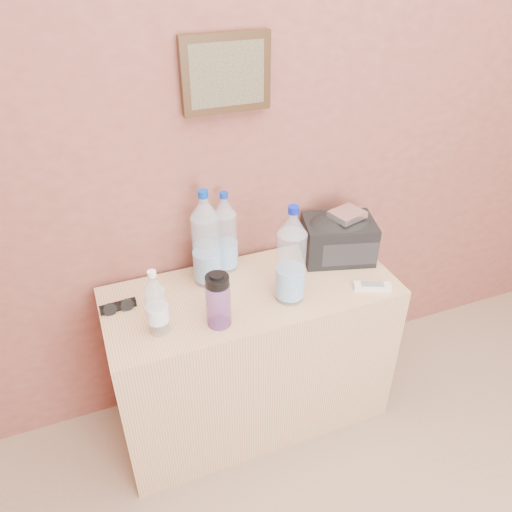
{
  "coord_description": "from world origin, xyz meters",
  "views": [
    {
      "loc": [
        -0.73,
        0.39,
        1.81
      ],
      "look_at": [
        -0.21,
        1.71,
        0.86
      ],
      "focal_mm": 35.0,
      "sensor_mm": 36.0,
      "label": 1
    }
  ],
  "objects_px": {
    "pet_large_c": "(206,238)",
    "toiletry_bag": "(338,237)",
    "dresser": "(252,356)",
    "ac_remote": "(372,286)",
    "pet_large_b": "(225,236)",
    "foil_packet": "(347,215)",
    "pet_large_d": "(291,260)",
    "pet_small": "(156,305)",
    "pet_large_a": "(206,243)",
    "nalgene_bottle": "(218,300)",
    "sunglasses": "(118,306)"
  },
  "relations": [
    {
      "from": "pet_large_c",
      "to": "toiletry_bag",
      "type": "bearing_deg",
      "value": -9.82
    },
    {
      "from": "dresser",
      "to": "ac_remote",
      "type": "height_order",
      "value": "ac_remote"
    },
    {
      "from": "pet_large_b",
      "to": "foil_packet",
      "type": "relative_size",
      "value": 2.7
    },
    {
      "from": "pet_large_d",
      "to": "foil_packet",
      "type": "height_order",
      "value": "pet_large_d"
    },
    {
      "from": "ac_remote",
      "to": "toiletry_bag",
      "type": "bearing_deg",
      "value": 119.19
    },
    {
      "from": "pet_small",
      "to": "pet_large_a",
      "type": "bearing_deg",
      "value": 41.56
    },
    {
      "from": "pet_large_b",
      "to": "ac_remote",
      "type": "bearing_deg",
      "value": -35.72
    },
    {
      "from": "pet_small",
      "to": "nalgene_bottle",
      "type": "height_order",
      "value": "pet_small"
    },
    {
      "from": "pet_small",
      "to": "toiletry_bag",
      "type": "height_order",
      "value": "pet_small"
    },
    {
      "from": "sunglasses",
      "to": "foil_packet",
      "type": "bearing_deg",
      "value": -3.22
    },
    {
      "from": "pet_large_d",
      "to": "sunglasses",
      "type": "bearing_deg",
      "value": 165.26
    },
    {
      "from": "pet_large_c",
      "to": "pet_large_b",
      "type": "bearing_deg",
      "value": 2.13
    },
    {
      "from": "nalgene_bottle",
      "to": "toiletry_bag",
      "type": "distance_m",
      "value": 0.61
    },
    {
      "from": "dresser",
      "to": "pet_large_a",
      "type": "bearing_deg",
      "value": 138.22
    },
    {
      "from": "pet_large_c",
      "to": "toiletry_bag",
      "type": "relative_size",
      "value": 1.27
    },
    {
      "from": "pet_large_a",
      "to": "pet_large_b",
      "type": "xyz_separation_m",
      "value": [
        0.09,
        0.06,
        -0.02
      ]
    },
    {
      "from": "pet_small",
      "to": "foil_packet",
      "type": "xyz_separation_m",
      "value": [
        0.78,
        0.16,
        0.09
      ]
    },
    {
      "from": "pet_small",
      "to": "sunglasses",
      "type": "xyz_separation_m",
      "value": [
        -0.11,
        0.16,
        -0.09
      ]
    },
    {
      "from": "pet_large_c",
      "to": "foil_packet",
      "type": "xyz_separation_m",
      "value": [
        0.53,
        -0.11,
        0.04
      ]
    },
    {
      "from": "pet_large_c",
      "to": "nalgene_bottle",
      "type": "distance_m",
      "value": 0.31
    },
    {
      "from": "pet_small",
      "to": "foil_packet",
      "type": "height_order",
      "value": "pet_small"
    },
    {
      "from": "sunglasses",
      "to": "pet_large_a",
      "type": "bearing_deg",
      "value": 4.93
    },
    {
      "from": "sunglasses",
      "to": "dresser",
      "type": "bearing_deg",
      "value": -11.29
    },
    {
      "from": "sunglasses",
      "to": "toiletry_bag",
      "type": "distance_m",
      "value": 0.88
    },
    {
      "from": "pet_large_d",
      "to": "sunglasses",
      "type": "distance_m",
      "value": 0.62
    },
    {
      "from": "pet_large_b",
      "to": "foil_packet",
      "type": "distance_m",
      "value": 0.47
    },
    {
      "from": "pet_large_b",
      "to": "ac_remote",
      "type": "relative_size",
      "value": 2.39
    },
    {
      "from": "dresser",
      "to": "sunglasses",
      "type": "xyz_separation_m",
      "value": [
        -0.47,
        0.07,
        0.35
      ]
    },
    {
      "from": "pet_large_a",
      "to": "nalgene_bottle",
      "type": "distance_m",
      "value": 0.26
    },
    {
      "from": "pet_large_d",
      "to": "pet_small",
      "type": "relative_size",
      "value": 1.55
    },
    {
      "from": "pet_large_a",
      "to": "pet_small",
      "type": "bearing_deg",
      "value": -138.44
    },
    {
      "from": "sunglasses",
      "to": "pet_large_b",
      "type": "bearing_deg",
      "value": 10.9
    },
    {
      "from": "pet_large_b",
      "to": "toiletry_bag",
      "type": "relative_size",
      "value": 1.2
    },
    {
      "from": "dresser",
      "to": "pet_large_a",
      "type": "relative_size",
      "value": 2.87
    },
    {
      "from": "pet_small",
      "to": "pet_large_c",
      "type": "bearing_deg",
      "value": 46.88
    },
    {
      "from": "toiletry_bag",
      "to": "nalgene_bottle",
      "type": "bearing_deg",
      "value": -143.91
    },
    {
      "from": "pet_large_c",
      "to": "pet_large_a",
      "type": "bearing_deg",
      "value": -104.36
    },
    {
      "from": "pet_large_b",
      "to": "foil_packet",
      "type": "xyz_separation_m",
      "value": [
        0.46,
        -0.11,
        0.05
      ]
    },
    {
      "from": "pet_small",
      "to": "sunglasses",
      "type": "bearing_deg",
      "value": 125.78
    },
    {
      "from": "pet_large_a",
      "to": "sunglasses",
      "type": "distance_m",
      "value": 0.38
    },
    {
      "from": "nalgene_bottle",
      "to": "toiletry_bag",
      "type": "bearing_deg",
      "value": 20.6
    },
    {
      "from": "dresser",
      "to": "pet_large_c",
      "type": "bearing_deg",
      "value": 123.48
    },
    {
      "from": "sunglasses",
      "to": "ac_remote",
      "type": "bearing_deg",
      "value": -17.16
    },
    {
      "from": "dresser",
      "to": "pet_large_d",
      "type": "height_order",
      "value": "pet_large_d"
    },
    {
      "from": "sunglasses",
      "to": "foil_packet",
      "type": "xyz_separation_m",
      "value": [
        0.89,
        0.0,
        0.18
      ]
    },
    {
      "from": "dresser",
      "to": "pet_small",
      "type": "relative_size",
      "value": 4.5
    },
    {
      "from": "pet_small",
      "to": "toiletry_bag",
      "type": "bearing_deg",
      "value": 12.89
    },
    {
      "from": "nalgene_bottle",
      "to": "pet_large_a",
      "type": "bearing_deg",
      "value": 81.5
    },
    {
      "from": "pet_large_d",
      "to": "pet_small",
      "type": "distance_m",
      "value": 0.48
    },
    {
      "from": "sunglasses",
      "to": "toiletry_bag",
      "type": "xyz_separation_m",
      "value": [
        0.87,
        0.02,
        0.08
      ]
    }
  ]
}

